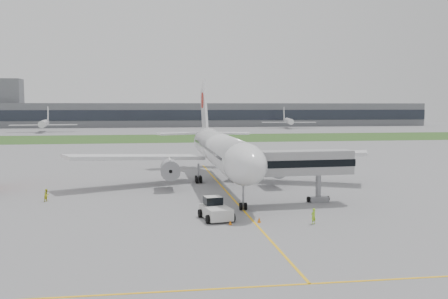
{
  "coord_description": "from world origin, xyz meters",
  "views": [
    {
      "loc": [
        -10.9,
        -72.52,
        12.37
      ],
      "look_at": [
        0.23,
        2.0,
        5.77
      ],
      "focal_mm": 40.0,
      "sensor_mm": 36.0,
      "label": 1
    }
  ],
  "objects": [
    {
      "name": "apron_markings",
      "position": [
        0.0,
        -5.0,
        0.0
      ],
      "size": [
        70.0,
        70.0,
        0.04
      ],
      "primitive_type": null,
      "color": "yellow",
      "rests_on": "ground"
    },
    {
      "name": "airliner",
      "position": [
        0.0,
        4.87,
        5.66
      ],
      "size": [
        48.13,
        53.95,
        17.88
      ],
      "color": "white",
      "rests_on": "ground"
    },
    {
      "name": "jet_bridge",
      "position": [
        6.68,
        -12.21,
        5.13
      ],
      "size": [
        14.98,
        5.09,
        6.93
      ],
      "rotation": [
        0.0,
        0.0,
        0.06
      ],
      "color": "#9D9C9F",
      "rests_on": "ground"
    },
    {
      "name": "ground_crew_far",
      "position": [
        -24.23,
        -5.94,
        0.82
      ],
      "size": [
        0.93,
        1.0,
        1.65
      ],
      "primitive_type": "imported",
      "rotation": [
        0.0,
        0.0,
        1.06
      ],
      "color": "yellow",
      "rests_on": "ground"
    },
    {
      "name": "grass_strip",
      "position": [
        0.0,
        120.0,
        0.01
      ],
      "size": [
        600.0,
        50.0,
        0.02
      ],
      "primitive_type": "cube",
      "color": "#395821",
      "rests_on": "ground"
    },
    {
      "name": "pushback_tug",
      "position": [
        -3.89,
        -19.1,
        1.08
      ],
      "size": [
        3.74,
        4.95,
        2.35
      ],
      "rotation": [
        0.0,
        0.0,
        0.17
      ],
      "color": "silver",
      "rests_on": "ground"
    },
    {
      "name": "safety_cone_left",
      "position": [
        -2.7,
        -22.06,
        0.24
      ],
      "size": [
        0.35,
        0.35,
        0.48
      ],
      "primitive_type": "cone",
      "color": "orange",
      "rests_on": "ground"
    },
    {
      "name": "distant_aircraft_right",
      "position": [
        65.64,
        196.24,
        0.0
      ],
      "size": [
        34.12,
        31.32,
        11.39
      ],
      "primitive_type": null,
      "rotation": [
        0.0,
        0.0,
        -0.19
      ],
      "color": "white",
      "rests_on": "ground"
    },
    {
      "name": "terminal_building",
      "position": [
        0.0,
        229.87,
        7.0
      ],
      "size": [
        320.0,
        22.3,
        14.0
      ],
      "color": "slate",
      "rests_on": "ground"
    },
    {
      "name": "distant_aircraft_left",
      "position": [
        -60.54,
        173.96,
        0.0
      ],
      "size": [
        33.67,
        30.56,
        11.67
      ],
      "primitive_type": null,
      "rotation": [
        0.0,
        0.0,
        0.13
      ],
      "color": "white",
      "rests_on": "ground"
    },
    {
      "name": "safety_cone_right",
      "position": [
        0.5,
        -21.52,
        0.28
      ],
      "size": [
        0.41,
        0.41,
        0.57
      ],
      "primitive_type": "cone",
      "color": "orange",
      "rests_on": "ground"
    },
    {
      "name": "ground",
      "position": [
        0.0,
        0.0,
        0.0
      ],
      "size": [
        600.0,
        600.0,
        0.0
      ],
      "primitive_type": "plane",
      "color": "slate",
      "rests_on": "ground"
    },
    {
      "name": "ground_crew_near",
      "position": [
        6.0,
        -22.97,
        0.84
      ],
      "size": [
        0.73,
        0.66,
        1.67
      ],
      "primitive_type": "imported",
      "rotation": [
        0.0,
        0.0,
        3.68
      ],
      "color": "#9DDF25",
      "rests_on": "ground"
    },
    {
      "name": "control_tower",
      "position": [
        -90.0,
        232.0,
        0.0
      ],
      "size": [
        12.0,
        12.0,
        56.0
      ],
      "primitive_type": null,
      "color": "slate",
      "rests_on": "ground"
    }
  ]
}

